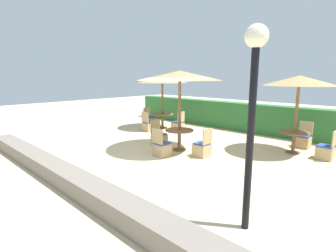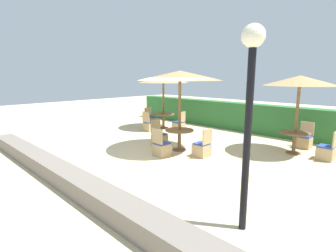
{
  "view_description": "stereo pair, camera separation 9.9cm",
  "coord_description": "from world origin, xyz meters",
  "px_view_note": "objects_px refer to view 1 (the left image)",
  "views": [
    {
      "loc": [
        5.97,
        -5.62,
        2.56
      ],
      "look_at": [
        0.0,
        0.6,
        0.9
      ],
      "focal_mm": 28.0,
      "sensor_mm": 36.0,
      "label": 1
    },
    {
      "loc": [
        6.04,
        -5.55,
        2.56
      ],
      "look_at": [
        0.0,
        0.6,
        0.9
      ],
      "focal_mm": 28.0,
      "sensor_mm": 36.0,
      "label": 2
    }
  ],
  "objects_px": {
    "patio_chair_center_south": "(162,148)",
    "patio_chair_center_east": "(202,149)",
    "lamp_post": "(253,89)",
    "round_table_back_right": "(294,137)",
    "round_table_center": "(179,135)",
    "patio_chair_back_left_south": "(148,126)",
    "parasol_back_left": "(162,80)",
    "patio_chair_center_west": "(159,138)",
    "parasol_back_right": "(299,81)",
    "patio_chair_back_right_east": "(326,151)",
    "patio_chair_back_left_east": "(178,125)",
    "patio_chair_back_left_west": "(149,120)",
    "round_table_back_left": "(162,117)",
    "parasol_center": "(180,76)",
    "patio_chair_back_right_north": "(303,140)"
  },
  "relations": [
    {
      "from": "patio_chair_center_south",
      "to": "patio_chair_center_east",
      "type": "relative_size",
      "value": 1.0
    },
    {
      "from": "lamp_post",
      "to": "patio_chair_center_south",
      "type": "xyz_separation_m",
      "value": [
        -3.92,
        1.89,
        -2.09
      ]
    },
    {
      "from": "round_table_back_right",
      "to": "round_table_center",
      "type": "bearing_deg",
      "value": -141.21
    },
    {
      "from": "patio_chair_back_left_south",
      "to": "parasol_back_left",
      "type": "bearing_deg",
      "value": 91.58
    },
    {
      "from": "patio_chair_center_west",
      "to": "parasol_back_right",
      "type": "relative_size",
      "value": 0.36
    },
    {
      "from": "parasol_back_right",
      "to": "patio_chair_back_left_south",
      "type": "bearing_deg",
      "value": -170.75
    },
    {
      "from": "patio_chair_back_right_east",
      "to": "patio_chair_back_left_east",
      "type": "height_order",
      "value": "same"
    },
    {
      "from": "round_table_back_right",
      "to": "patio_chair_back_left_south",
      "type": "distance_m",
      "value": 6.24
    },
    {
      "from": "round_table_center",
      "to": "patio_chair_center_west",
      "type": "bearing_deg",
      "value": -178.93
    },
    {
      "from": "patio_chair_center_west",
      "to": "round_table_back_right",
      "type": "bearing_deg",
      "value": 121.28
    },
    {
      "from": "patio_chair_back_left_west",
      "to": "round_table_center",
      "type": "bearing_deg",
      "value": 60.19
    },
    {
      "from": "patio_chair_center_west",
      "to": "patio_chair_center_east",
      "type": "bearing_deg",
      "value": 89.48
    },
    {
      "from": "patio_chair_center_east",
      "to": "patio_chair_back_left_west",
      "type": "height_order",
      "value": "same"
    },
    {
      "from": "round_table_center",
      "to": "patio_chair_back_left_east",
      "type": "relative_size",
      "value": 1.05
    },
    {
      "from": "parasol_back_right",
      "to": "patio_chair_back_right_east",
      "type": "height_order",
      "value": "parasol_back_right"
    },
    {
      "from": "patio_chair_back_right_east",
      "to": "patio_chair_back_left_west",
      "type": "xyz_separation_m",
      "value": [
        -8.16,
        0.05,
        0.0
      ]
    },
    {
      "from": "patio_chair_center_west",
      "to": "parasol_back_left",
      "type": "xyz_separation_m",
      "value": [
        -2.2,
        2.38,
        2.11
      ]
    },
    {
      "from": "patio_chair_center_south",
      "to": "round_table_back_left",
      "type": "bearing_deg",
      "value": 134.72
    },
    {
      "from": "round_table_back_right",
      "to": "round_table_back_left",
      "type": "distance_m",
      "value": 6.18
    },
    {
      "from": "parasol_center",
      "to": "round_table_back_right",
      "type": "xyz_separation_m",
      "value": [
        2.99,
        2.4,
        -2.01
      ]
    },
    {
      "from": "patio_chair_center_east",
      "to": "patio_chair_back_right_north",
      "type": "bearing_deg",
      "value": -30.4
    },
    {
      "from": "parasol_back_right",
      "to": "patio_chair_back_left_west",
      "type": "bearing_deg",
      "value": 179.9
    },
    {
      "from": "parasol_back_left",
      "to": "round_table_back_left",
      "type": "distance_m",
      "value": 1.8
    },
    {
      "from": "patio_chair_center_south",
      "to": "patio_chair_back_right_east",
      "type": "xyz_separation_m",
      "value": [
        3.91,
        3.27,
        0.0
      ]
    },
    {
      "from": "patio_chair_center_west",
      "to": "patio_chair_back_left_east",
      "type": "bearing_deg",
      "value": -153.63
    },
    {
      "from": "patio_chair_center_east",
      "to": "patio_chair_back_right_east",
      "type": "height_order",
      "value": "same"
    },
    {
      "from": "patio_chair_back_left_west",
      "to": "patio_chair_back_left_east",
      "type": "xyz_separation_m",
      "value": [
        2.03,
        -0.03,
        0.0
      ]
    },
    {
      "from": "lamp_post",
      "to": "patio_chair_center_south",
      "type": "height_order",
      "value": "lamp_post"
    },
    {
      "from": "patio_chair_center_west",
      "to": "parasol_back_right",
      "type": "height_order",
      "value": "parasol_back_right"
    },
    {
      "from": "round_table_back_left",
      "to": "patio_chair_back_left_west",
      "type": "height_order",
      "value": "patio_chair_back_left_west"
    },
    {
      "from": "patio_chair_center_south",
      "to": "patio_chair_back_right_east",
      "type": "bearing_deg",
      "value": 39.88
    },
    {
      "from": "patio_chair_back_right_north",
      "to": "parasol_center",
      "type": "bearing_deg",
      "value": 48.17
    },
    {
      "from": "patio_chair_center_east",
      "to": "round_table_back_left",
      "type": "height_order",
      "value": "patio_chair_center_east"
    },
    {
      "from": "patio_chair_center_east",
      "to": "patio_chair_back_right_north",
      "type": "xyz_separation_m",
      "value": [
        1.99,
        3.4,
        0.0
      ]
    },
    {
      "from": "patio_chair_center_west",
      "to": "patio_chair_back_left_south",
      "type": "height_order",
      "value": "same"
    },
    {
      "from": "parasol_back_right",
      "to": "patio_chair_back_left_east",
      "type": "xyz_separation_m",
      "value": [
        -5.17,
        -0.02,
        -2.13
      ]
    },
    {
      "from": "parasol_back_right",
      "to": "patio_chair_back_left_west",
      "type": "xyz_separation_m",
      "value": [
        -7.2,
        0.01,
        -2.13
      ]
    },
    {
      "from": "round_table_back_right",
      "to": "parasol_back_right",
      "type": "bearing_deg",
      "value": 0.0
    },
    {
      "from": "round_table_back_right",
      "to": "patio_chair_center_west",
      "type": "bearing_deg",
      "value": -148.72
    },
    {
      "from": "parasol_back_left",
      "to": "patio_chair_back_left_south",
      "type": "bearing_deg",
      "value": -88.42
    },
    {
      "from": "round_table_back_right",
      "to": "patio_chair_back_left_east",
      "type": "xyz_separation_m",
      "value": [
        -5.17,
        -0.02,
        -0.29
      ]
    },
    {
      "from": "patio_chair_back_left_west",
      "to": "patio_chair_back_left_south",
      "type": "relative_size",
      "value": 1.0
    },
    {
      "from": "patio_chair_center_west",
      "to": "patio_chair_back_right_north",
      "type": "relative_size",
      "value": 1.0
    },
    {
      "from": "patio_chair_back_left_west",
      "to": "patio_chair_center_west",
      "type": "bearing_deg",
      "value": 52.91
    },
    {
      "from": "patio_chair_back_right_north",
      "to": "round_table_back_left",
      "type": "xyz_separation_m",
      "value": [
        -6.2,
        -0.99,
        0.31
      ]
    },
    {
      "from": "round_table_back_left",
      "to": "patio_chair_back_left_west",
      "type": "distance_m",
      "value": 1.06
    },
    {
      "from": "patio_chair_center_west",
      "to": "patio_chair_back_left_west",
      "type": "relative_size",
      "value": 1.0
    },
    {
      "from": "lamp_post",
      "to": "parasol_center",
      "type": "bearing_deg",
      "value": 144.84
    },
    {
      "from": "patio_chair_center_south",
      "to": "patio_chair_back_left_west",
      "type": "height_order",
      "value": "same"
    },
    {
      "from": "patio_chair_back_right_east",
      "to": "round_table_back_left",
      "type": "xyz_separation_m",
      "value": [
        -7.15,
        0.0,
        0.31
      ]
    }
  ]
}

